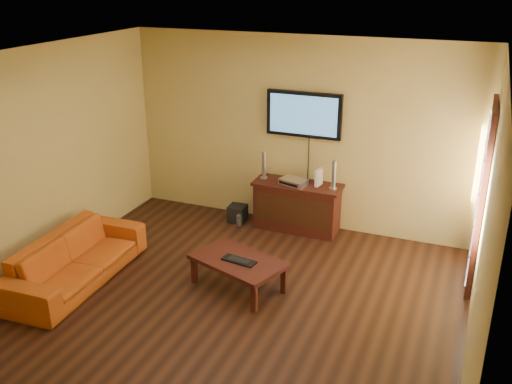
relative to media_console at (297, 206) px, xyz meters
The scene contains 14 objects.
ground_plane 2.28m from the media_console, 91.87° to the right, with size 5.00×5.00×0.00m, color black.
room_walls 2.11m from the media_console, 92.58° to the right, with size 5.00×5.00×5.00m.
french_door 2.54m from the media_console, 13.11° to the right, with size 0.07×1.02×2.22m.
media_console is the anchor object (origin of this frame).
television 1.30m from the media_console, 90.00° to the left, with size 1.06×0.08×0.63m.
coffee_table 1.80m from the media_console, 93.96° to the right, with size 1.21×0.95×0.38m.
sofa 3.09m from the media_console, 129.91° to the right, with size 1.96×0.57×0.77m, color #BC5014.
speaker_left 0.74m from the media_console, behind, with size 0.11×0.11×0.40m.
speaker_right 0.74m from the media_console, ahead, with size 0.11×0.11×0.40m.
av_receiver 0.39m from the media_console, 132.13° to the right, with size 0.35×0.25×0.08m, color silver.
game_console 0.55m from the media_console, ahead, with size 0.05×0.17×0.24m, color white.
subwoofer 0.92m from the media_console, behind, with size 0.25×0.25×0.25m, color black.
bottle 0.87m from the media_console, 162.08° to the right, with size 0.07×0.07×0.21m.
keyboard 1.84m from the media_console, 92.83° to the right, with size 0.42×0.21×0.02m.
Camera 1 is at (2.34, -4.86, 3.53)m, focal length 40.00 mm.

